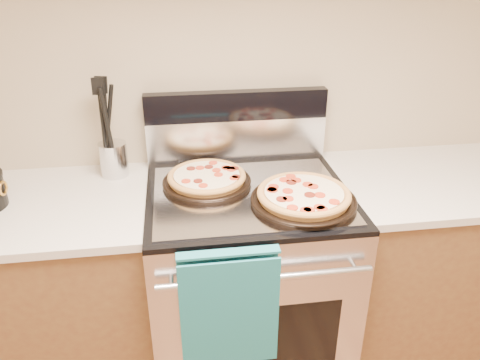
{
  "coord_description": "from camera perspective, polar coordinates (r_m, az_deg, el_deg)",
  "views": [
    {
      "loc": [
        -0.25,
        0.1,
        1.74
      ],
      "look_at": [
        -0.04,
        1.55,
        1.02
      ],
      "focal_mm": 35.0,
      "sensor_mm": 36.0,
      "label": 1
    }
  ],
  "objects": [
    {
      "name": "wall_back",
      "position": [
        1.95,
        -0.61,
        14.76
      ],
      "size": [
        4.0,
        0.0,
        4.0
      ],
      "primitive_type": "plane",
      "rotation": [
        1.57,
        0.0,
        0.0
      ],
      "color": "tan",
      "rests_on": "ground"
    },
    {
      "name": "range_body",
      "position": [
        2.03,
        0.87,
        -13.2
      ],
      "size": [
        0.76,
        0.68,
        0.9
      ],
      "primitive_type": "cube",
      "color": "#B7B7BC",
      "rests_on": "ground"
    },
    {
      "name": "oven_window",
      "position": [
        1.79,
        2.65,
        -19.96
      ],
      "size": [
        0.56,
        0.01,
        0.4
      ],
      "primitive_type": "cube",
      "color": "black",
      "rests_on": "range_body"
    },
    {
      "name": "cooktop",
      "position": [
        1.77,
        0.97,
        -1.63
      ],
      "size": [
        0.76,
        0.68,
        0.02
      ],
      "primitive_type": "cube",
      "color": "black",
      "rests_on": "range_body"
    },
    {
      "name": "backsplash_lower",
      "position": [
        2.01,
        -0.41,
        4.99
      ],
      "size": [
        0.76,
        0.06,
        0.18
      ],
      "primitive_type": "cube",
      "color": "silver",
      "rests_on": "cooktop"
    },
    {
      "name": "backsplash_upper",
      "position": [
        1.96,
        -0.43,
        9.08
      ],
      "size": [
        0.76,
        0.06,
        0.12
      ],
      "primitive_type": "cube",
      "color": "black",
      "rests_on": "backsplash_lower"
    },
    {
      "name": "oven_handle",
      "position": [
        1.52,
        3.21,
        -11.88
      ],
      "size": [
        0.7,
        0.03,
        0.03
      ],
      "primitive_type": "cylinder",
      "rotation": [
        0.0,
        1.57,
        0.0
      ],
      "color": "silver",
      "rests_on": "range_body"
    },
    {
      "name": "dish_towel",
      "position": [
        1.57,
        -1.34,
        -15.16
      ],
      "size": [
        0.32,
        0.05,
        0.42
      ],
      "primitive_type": null,
      "color": "#1D6091",
      "rests_on": "oven_handle"
    },
    {
      "name": "foil_sheet",
      "position": [
        1.74,
        1.13,
        -1.71
      ],
      "size": [
        0.7,
        0.55,
        0.01
      ],
      "primitive_type": "cube",
      "color": "gray",
      "rests_on": "cooktop"
    },
    {
      "name": "cabinet_left",
      "position": [
        2.14,
        -24.06,
        -13.94
      ],
      "size": [
        1.0,
        0.62,
        0.88
      ],
      "primitive_type": "cube",
      "color": "brown",
      "rests_on": "ground"
    },
    {
      "name": "countertop_left",
      "position": [
        1.89,
        -26.55,
        -3.22
      ],
      "size": [
        1.02,
        0.64,
        0.03
      ],
      "primitive_type": "cube",
      "color": "#BAB1A6",
      "rests_on": "cabinet_left"
    },
    {
      "name": "cabinet_right",
      "position": [
        2.34,
        22.94,
        -9.94
      ],
      "size": [
        1.0,
        0.62,
        0.88
      ],
      "primitive_type": "cube",
      "color": "brown",
      "rests_on": "ground"
    },
    {
      "name": "countertop_right",
      "position": [
        2.12,
        25.07,
        0.13
      ],
      "size": [
        1.02,
        0.64,
        0.03
      ],
      "primitive_type": "cube",
      "color": "#BAB1A6",
      "rests_on": "cabinet_right"
    },
    {
      "name": "pepperoni_pizza_back",
      "position": [
        1.8,
        -4.06,
        0.17
      ],
      "size": [
        0.38,
        0.38,
        0.05
      ],
      "primitive_type": null,
      "rotation": [
        0.0,
        0.0,
        -0.14
      ],
      "color": "#A86933",
      "rests_on": "foil_sheet"
    },
    {
      "name": "pepperoni_pizza_front",
      "position": [
        1.68,
        7.77,
        -2.03
      ],
      "size": [
        0.4,
        0.4,
        0.05
      ],
      "primitive_type": null,
      "rotation": [
        0.0,
        0.0,
        0.08
      ],
      "color": "#A86933",
      "rests_on": "foil_sheet"
    },
    {
      "name": "utensil_crock",
      "position": [
        1.96,
        -15.13,
        2.47
      ],
      "size": [
        0.14,
        0.14,
        0.14
      ],
      "primitive_type": "cylinder",
      "rotation": [
        0.0,
        0.0,
        0.37
      ],
      "color": "silver",
      "rests_on": "countertop_left"
    }
  ]
}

